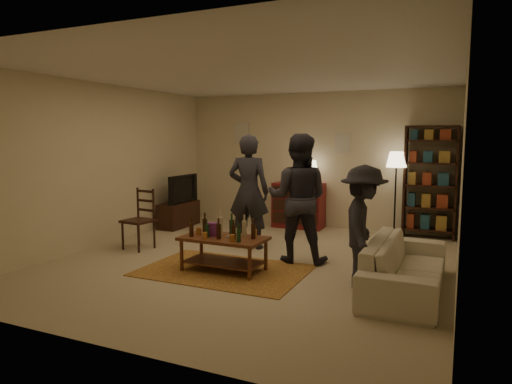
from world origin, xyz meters
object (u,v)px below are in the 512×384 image
Objects in this scene: sofa at (406,266)px; tv_stand at (179,208)px; person_by_sofa at (363,227)px; coffee_table at (223,241)px; bookshelf at (430,181)px; person_right at (298,198)px; dresser at (299,204)px; person_left at (249,192)px; floor_lamp at (396,165)px; dining_chair at (141,217)px.

tv_stand is at bearing 64.66° from sofa.
sofa is 0.67m from person_by_sofa.
coffee_table is at bearing -45.81° from tv_stand.
bookshelf is 0.97× the size of sofa.
bookshelf reaches higher than person_right.
tv_stand is 2.43m from dresser.
person_right is at bearing 66.05° from sofa.
bookshelf is 1.08× the size of person_left.
dresser is 0.65× the size of sofa.
floor_lamp is 2.60m from person_right.
person_left reaches higher than sofa.
person_right reaches higher than person_by_sofa.
sofa is at bearing 3.98° from coffee_table.
dresser reaches higher than dining_chair.
floor_lamp is at bearing 11.66° from tv_stand.
dresser is 0.67× the size of bookshelf.
floor_lamp reaches higher than dresser.
person_left reaches higher than coffee_table.
coffee_table is 0.74× the size of floor_lamp.
floor_lamp is 3.25m from sofa.
floor_lamp is at bearing 9.80° from sofa.
tv_stand is at bearing 134.19° from coffee_table.
floor_lamp is (3.65, 2.65, 0.78)m from dining_chair.
bookshelf is 0.65m from floor_lamp.
dining_chair reaches higher than coffee_table.
tv_stand is 4.84m from bookshelf.
person_by_sofa reaches higher than sofa.
coffee_table is 1.45m from person_left.
person_right is (1.00, -0.46, 0.00)m from person_left.
sofa is at bearing 1.50° from dining_chair.
person_by_sofa is (1.85, 0.11, 0.33)m from coffee_table.
dining_chair is 3.71m from person_by_sofa.
coffee_table is at bearing -119.54° from floor_lamp.
dresser is at bearing 90.78° from coffee_table.
bookshelf is at bearing -0.82° from sofa.
floor_lamp is at bearing -145.75° from person_left.
person_right is (3.05, -1.49, 0.55)m from tv_stand.
tv_stand reaches higher than sofa.
sofa is 1.85m from person_right.
dining_chair is 0.74× the size of dresser.
floor_lamp reaches higher than person_by_sofa.
coffee_table is 1.15× the size of dining_chair.
coffee_table is at bearing 84.07° from person_by_sofa.
tv_stand reaches higher than coffee_table.
dining_chair is 0.67× the size of person_by_sofa.
floor_lamp reaches higher than dining_chair.
tv_stand is (-2.30, 2.36, -0.03)m from coffee_table.
bookshelf reaches higher than sofa.
bookshelf is at bearing 40.35° from dining_chair.
bookshelf reaches higher than dining_chair.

